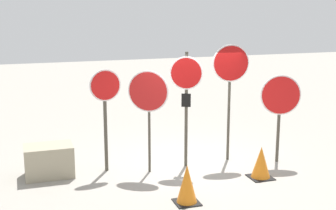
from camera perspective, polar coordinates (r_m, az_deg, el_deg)
The scene contains 9 objects.
ground_plane at distance 10.52m, azimuth 2.63°, elevation -7.50°, with size 40.00×40.00×0.00m, color gray.
stop_sign_0 at distance 9.90m, azimuth -7.65°, elevation 0.59°, with size 0.67×0.16×2.23m.
stop_sign_1 at distance 9.72m, azimuth -2.41°, elevation 1.05°, with size 0.75×0.48×2.21m.
stop_sign_2 at distance 10.05m, azimuth 2.24°, elevation 2.21°, with size 0.66×0.32×2.56m.
stop_sign_3 at distance 10.54m, azimuth 7.62°, elevation 3.80°, with size 0.83×0.18×2.68m.
stop_sign_4 at distance 10.70m, azimuth 13.53°, elevation 0.52°, with size 0.86×0.32×2.02m.
traffic_cone_0 at distance 9.95m, azimuth 11.27°, elevation -6.89°, with size 0.47×0.47×0.68m.
traffic_cone_1 at distance 8.58m, azimuth 2.32°, elevation -9.62°, with size 0.45×0.45×0.73m.
storage_crate at distance 10.17m, azimuth -14.31°, elevation -6.61°, with size 0.99×0.67×0.67m.
Camera 1 is at (-3.52, -9.25, 3.57)m, focal length 50.00 mm.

